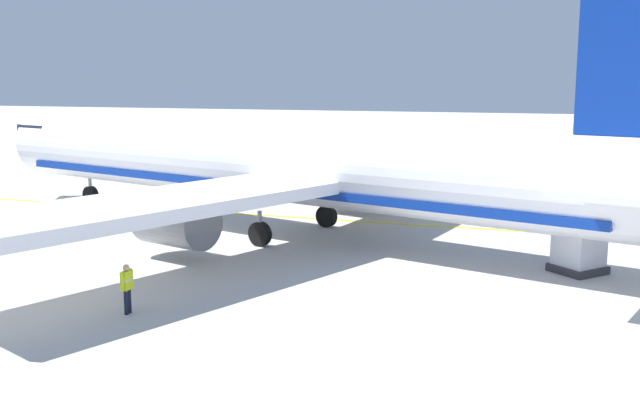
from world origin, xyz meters
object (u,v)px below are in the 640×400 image
at_px(airliner_foreground, 279,164).
at_px(crew_loader_left, 553,190).
at_px(crew_marshaller, 127,285).
at_px(cargo_container_near, 579,248).
at_px(service_truck_fuel, 493,191).

height_order(airliner_foreground, crew_loader_left, airliner_foreground).
height_order(airliner_foreground, crew_marshaller, airliner_foreground).
distance_m(cargo_container_near, crew_marshaller, 16.85).
distance_m(cargo_container_near, crew_loader_left, 14.93).
bearing_deg(crew_loader_left, airliner_foreground, 133.58).
relative_size(airliner_foreground, crew_marshaller, 25.22).
height_order(airliner_foreground, cargo_container_near, airliner_foreground).
distance_m(service_truck_fuel, cargo_container_near, 11.63).
relative_size(service_truck_fuel, cargo_container_near, 2.28).
relative_size(service_truck_fuel, crew_marshaller, 3.36).
height_order(cargo_container_near, crew_loader_left, cargo_container_near).
bearing_deg(crew_loader_left, service_truck_fuel, 143.12).
bearing_deg(airliner_foreground, cargo_container_near, -103.03).
distance_m(service_truck_fuel, crew_marshaller, 22.67).
height_order(service_truck_fuel, cargo_container_near, service_truck_fuel).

